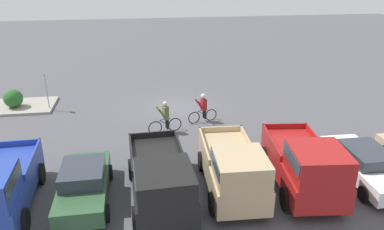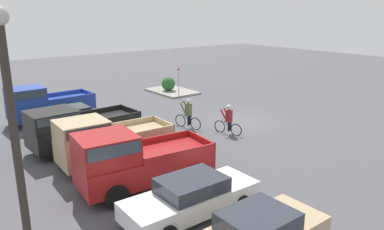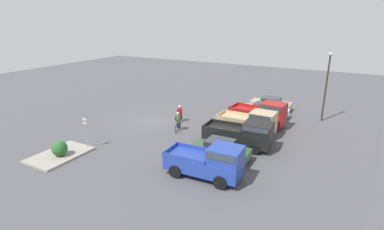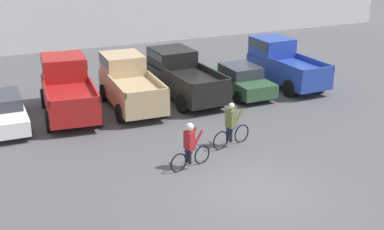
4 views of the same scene
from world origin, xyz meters
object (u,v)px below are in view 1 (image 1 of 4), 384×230
object	(u,v)px
pickup_truck_0	(306,164)
pickup_truck_2	(161,179)
sedan_1	(365,164)
cyclist_1	(203,107)
fire_lane_sign	(46,86)
sedan_2	(84,184)
shrub	(13,98)
cyclist_0	(165,117)
pickup_truck_1	(234,168)

from	to	relation	value
pickup_truck_0	pickup_truck_2	world-z (taller)	pickup_truck_0
sedan_1	cyclist_1	xyz separation A→B (m)	(5.52, -6.84, 0.17)
sedan_1	fire_lane_sign	xyz separation A→B (m)	(14.43, -9.93, 0.85)
sedan_1	pickup_truck_2	distance (m)	8.41
fire_lane_sign	sedan_2	bearing A→B (deg)	108.23
pickup_truck_0	shrub	xyz separation A→B (m)	(13.70, -10.95, -0.50)
cyclist_0	sedan_1	bearing A→B (deg)	143.42
pickup_truck_1	fire_lane_sign	xyz separation A→B (m)	(8.81, -10.26, 0.40)
cyclist_0	shrub	world-z (taller)	cyclist_0
fire_lane_sign	shrub	world-z (taller)	fire_lane_sign
sedan_1	pickup_truck_0	world-z (taller)	pickup_truck_0
cyclist_0	shrub	xyz separation A→B (m)	(8.83, -4.66, -0.14)
cyclist_1	shrub	bearing A→B (deg)	-17.86
pickup_truck_0	pickup_truck_1	size ratio (longest dim) A/B	1.05
pickup_truck_2	fire_lane_sign	world-z (taller)	fire_lane_sign
pickup_truck_1	shrub	bearing A→B (deg)	-44.45
sedan_2	cyclist_0	distance (m)	6.60
pickup_truck_2	cyclist_0	world-z (taller)	pickup_truck_2
pickup_truck_2	cyclist_1	distance (m)	7.98
sedan_1	sedan_2	size ratio (longest dim) A/B	1.10
fire_lane_sign	shrub	distance (m)	2.32
sedan_1	cyclist_0	world-z (taller)	cyclist_0
sedan_1	pickup_truck_1	bearing A→B (deg)	3.35
sedan_1	fire_lane_sign	size ratio (longest dim) A/B	1.85
cyclist_0	fire_lane_sign	xyz separation A→B (m)	(6.71, -4.20, 0.69)
pickup_truck_0	fire_lane_sign	xyz separation A→B (m)	(11.58, -10.49, 0.33)
sedan_1	cyclist_1	world-z (taller)	cyclist_1
pickup_truck_1	shrub	xyz separation A→B (m)	(10.93, -10.72, -0.43)
sedan_2	fire_lane_sign	xyz separation A→B (m)	(3.23, -9.81, 0.82)
cyclist_1	shrub	xyz separation A→B (m)	(11.02, -3.55, -0.14)
cyclist_1	fire_lane_sign	xyz separation A→B (m)	(8.91, -3.09, 0.68)
shrub	pickup_truck_0	bearing A→B (deg)	141.36
cyclist_1	shrub	world-z (taller)	cyclist_1
sedan_1	cyclist_0	xyz separation A→B (m)	(7.72, -5.73, 0.16)
pickup_truck_2	pickup_truck_0	bearing A→B (deg)	-179.54
cyclist_1	shrub	distance (m)	11.58
pickup_truck_2	fire_lane_sign	xyz separation A→B (m)	(6.05, -10.53, 0.42)
sedan_1	shrub	size ratio (longest dim) A/B	4.20
sedan_1	fire_lane_sign	distance (m)	17.54
pickup_truck_2	cyclist_1	bearing A→B (deg)	-110.99
sedan_2	pickup_truck_2	bearing A→B (deg)	165.62
pickup_truck_1	sedan_2	world-z (taller)	pickup_truck_1
pickup_truck_0	pickup_truck_2	distance (m)	5.53
pickup_truck_1	fire_lane_sign	distance (m)	13.53
pickup_truck_1	cyclist_1	world-z (taller)	pickup_truck_1
pickup_truck_0	cyclist_0	size ratio (longest dim) A/B	2.95
pickup_truck_0	shrub	distance (m)	17.54
cyclist_1	sedan_2	bearing A→B (deg)	49.82
shrub	sedan_2	bearing A→B (deg)	117.51
sedan_2	fire_lane_sign	bearing A→B (deg)	-71.77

